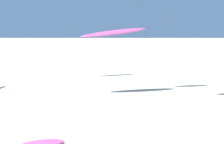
% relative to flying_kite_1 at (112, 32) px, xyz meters
% --- Properties ---
extents(flying_kite_1, '(9.02, 9.70, 8.83)m').
position_rel_flying_kite_1_xyz_m(flying_kite_1, '(0.00, 0.00, 0.00)').
color(flying_kite_1, '#EA5193').
rests_on(flying_kite_1, ground).
extents(grounded_kite_1, '(3.52, 2.01, 0.25)m').
position_rel_flying_kite_1_xyz_m(grounded_kite_1, '(-5.63, -16.43, -7.84)').
color(grounded_kite_1, '#EA5193').
rests_on(grounded_kite_1, ground).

